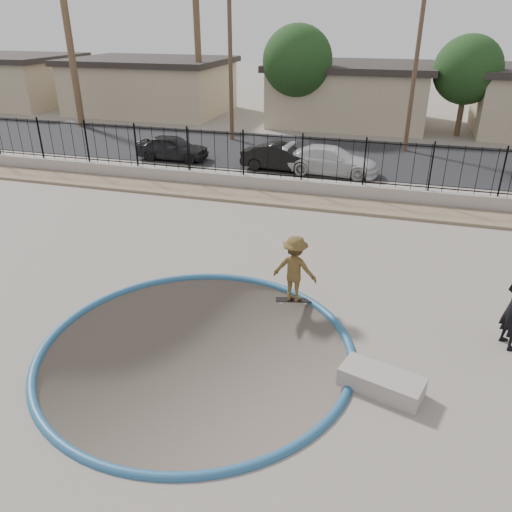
{
  "coord_description": "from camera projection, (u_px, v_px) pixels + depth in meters",
  "views": [
    {
      "loc": [
        3.82,
        -9.34,
        6.68
      ],
      "look_at": [
        0.49,
        2.0,
        0.99
      ],
      "focal_mm": 35.0,
      "sensor_mm": 36.0,
      "label": 1
    }
  ],
  "objects": [
    {
      "name": "utility_pole_left",
      "position": [
        230.0,
        56.0,
        27.85
      ],
      "size": [
        1.7,
        0.24,
        9.0
      ],
      "color": "#473323",
      "rests_on": "ground"
    },
    {
      "name": "retaining_wall",
      "position": [
        301.0,
        186.0,
        20.71
      ],
      "size": [
        42.0,
        0.45,
        0.6
      ],
      "primitive_type": "cube",
      "color": "#9C9489",
      "rests_on": "ground"
    },
    {
      "name": "rock_strip",
      "position": [
        295.0,
        201.0,
        19.87
      ],
      "size": [
        42.0,
        1.6,
        0.11
      ],
      "primitive_type": "cube",
      "color": "#8F795E",
      "rests_on": "ground"
    },
    {
      "name": "concrete_ledge",
      "position": [
        381.0,
        382.0,
        9.79
      ],
      "size": [
        1.73,
        1.13,
        0.4
      ],
      "primitive_type": "cube",
      "rotation": [
        0.0,
        0.0,
        -0.29
      ],
      "color": "gray",
      "rests_on": "ground"
    },
    {
      "name": "house_west",
      "position": [
        151.0,
        85.0,
        37.8
      ],
      "size": [
        11.6,
        8.6,
        3.9
      ],
      "color": "tan",
      "rests_on": "ground"
    },
    {
      "name": "utility_pole_mid",
      "position": [
        417.0,
        54.0,
        25.2
      ],
      "size": [
        1.7,
        0.24,
        9.5
      ],
      "color": "#473323",
      "rests_on": "ground"
    },
    {
      "name": "house_center",
      "position": [
        350.0,
        93.0,
        33.99
      ],
      "size": [
        10.6,
        8.6,
        3.9
      ],
      "color": "tan",
      "rests_on": "ground"
    },
    {
      "name": "street_tree_mid",
      "position": [
        468.0,
        70.0,
        29.25
      ],
      "size": [
        3.96,
        3.96,
        5.83
      ],
      "color": "#473323",
      "rests_on": "ground"
    },
    {
      "name": "house_west_far",
      "position": [
        8.0,
        80.0,
        41.1
      ],
      "size": [
        10.6,
        8.6,
        3.9
      ],
      "color": "tan",
      "rests_on": "ground"
    },
    {
      "name": "ground",
      "position": [
        307.0,
        205.0,
        22.79
      ],
      "size": [
        120.0,
        120.0,
        2.2
      ],
      "primitive_type": "cube",
      "color": "slate",
      "rests_on": "ground"
    },
    {
      "name": "skater",
      "position": [
        295.0,
        272.0,
        12.53
      ],
      "size": [
        1.17,
        0.72,
        1.75
      ],
      "primitive_type": "imported",
      "rotation": [
        0.0,
        0.0,
        3.08
      ],
      "color": "brown",
      "rests_on": "ground"
    },
    {
      "name": "car_b",
      "position": [
        281.0,
        157.0,
        23.65
      ],
      "size": [
        3.79,
        1.49,
        1.23
      ],
      "primitive_type": "imported",
      "rotation": [
        0.0,
        0.0,
        1.52
      ],
      "color": "black",
      "rests_on": "street"
    },
    {
      "name": "bowl_pit",
      "position": [
        197.0,
        350.0,
        11.08
      ],
      "size": [
        6.84,
        6.84,
        1.8
      ],
      "primitive_type": null,
      "color": "#473E36",
      "rests_on": "ground"
    },
    {
      "name": "palm_mid",
      "position": [
        196.0,
        16.0,
        32.33
      ],
      "size": [
        2.3,
        2.3,
        9.3
      ],
      "color": "brown",
      "rests_on": "ground"
    },
    {
      "name": "street",
      "position": [
        326.0,
        155.0,
        26.63
      ],
      "size": [
        90.0,
        8.0,
        0.04
      ],
      "primitive_type": "cube",
      "color": "black",
      "rests_on": "ground"
    },
    {
      "name": "coping_ring",
      "position": [
        197.0,
        350.0,
        11.08
      ],
      "size": [
        7.04,
        7.04,
        0.2
      ],
      "primitive_type": "torus",
      "color": "#275981",
      "rests_on": "ground"
    },
    {
      "name": "skateboard",
      "position": [
        294.0,
        300.0,
        12.88
      ],
      "size": [
        0.95,
        0.44,
        0.08
      ],
      "rotation": [
        0.0,
        0.0,
        0.24
      ],
      "color": "black",
      "rests_on": "ground"
    },
    {
      "name": "street_tree_left",
      "position": [
        298.0,
        61.0,
        30.77
      ],
      "size": [
        4.32,
        4.32,
        6.36
      ],
      "color": "#473323",
      "rests_on": "ground"
    },
    {
      "name": "car_c",
      "position": [
        331.0,
        160.0,
        23.04
      ],
      "size": [
        4.45,
        1.99,
        1.27
      ],
      "primitive_type": "imported",
      "rotation": [
        0.0,
        0.0,
        1.52
      ],
      "color": "silver",
      "rests_on": "street"
    },
    {
      "name": "car_a",
      "position": [
        173.0,
        147.0,
        25.4
      ],
      "size": [
        3.64,
        1.5,
        1.24
      ],
      "primitive_type": "imported",
      "rotation": [
        0.0,
        0.0,
        1.58
      ],
      "color": "black",
      "rests_on": "street"
    },
    {
      "name": "fence",
      "position": [
        302.0,
        158.0,
        20.19
      ],
      "size": [
        40.0,
        0.04,
        1.8
      ],
      "color": "black",
      "rests_on": "retaining_wall"
    }
  ]
}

